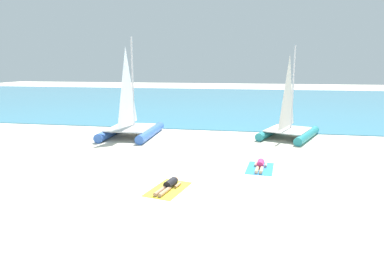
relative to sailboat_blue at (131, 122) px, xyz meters
name	(u,v)px	position (x,y,z in m)	size (l,w,h in m)	color
ground_plane	(207,131)	(4.40, 2.66, -0.91)	(120.00, 120.00, 0.00)	beige
ocean_water	(229,100)	(4.40, 22.75, -0.89)	(120.00, 40.00, 0.05)	teal
sailboat_blue	(131,122)	(0.00, 0.00, 0.00)	(3.10, 4.76, 6.12)	blue
sailboat_teal	(288,124)	(9.63, 1.38, -0.08)	(4.13, 4.99, 5.59)	teal
towel_left	(168,189)	(4.56, -8.39, -0.91)	(1.10, 1.90, 0.01)	yellow
sunbather_left	(169,185)	(4.58, -8.32, -0.78)	(0.72, 1.56, 0.30)	black
towel_right	(260,168)	(7.85, -5.28, -0.91)	(1.10, 1.90, 0.01)	#338CD8
sunbather_right	(260,165)	(7.86, -5.22, -0.78)	(0.58, 1.57, 0.30)	#D83372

